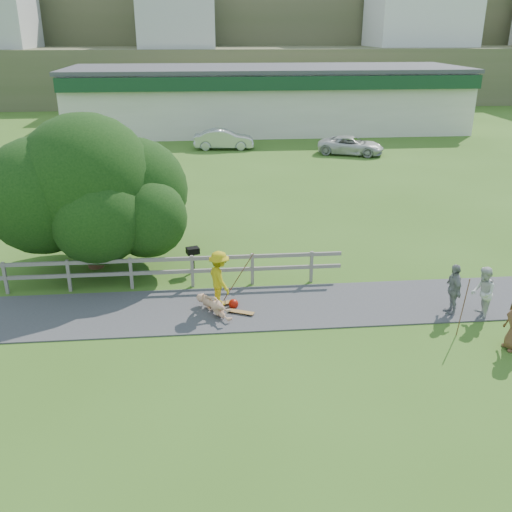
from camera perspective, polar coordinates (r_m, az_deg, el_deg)
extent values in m
plane|color=#39601B|center=(16.34, 0.67, -7.61)|extent=(260.00, 260.00, 0.00)
cube|color=#3A393C|center=(17.65, 0.16, -5.17)|extent=(34.00, 3.00, 0.04)
cube|color=#625D56|center=(20.06, -23.78, -2.03)|extent=(0.10, 0.10, 1.10)
cube|color=#625D56|center=(19.51, -18.21, -1.89)|extent=(0.10, 0.10, 1.10)
cube|color=#625D56|center=(19.15, -12.38, -1.71)|extent=(0.10, 0.10, 1.10)
cube|color=#625D56|center=(18.99, -6.39, -1.51)|extent=(0.10, 0.10, 1.10)
cube|color=#625D56|center=(19.05, -0.36, -1.30)|extent=(0.10, 0.10, 1.10)
cube|color=#625D56|center=(19.31, 5.56, -1.07)|extent=(0.10, 0.10, 1.10)
cube|color=#625D56|center=(19.05, -13.98, -0.52)|extent=(15.00, 0.08, 0.12)
cube|color=#625D56|center=(19.22, -13.86, -1.76)|extent=(15.00, 0.08, 0.12)
cube|color=beige|center=(49.78, 1.05, 15.33)|extent=(32.00, 10.00, 4.80)
cube|color=#153B20|center=(44.46, 1.85, 16.87)|extent=(32.00, 0.60, 1.00)
cube|color=#454549|center=(49.56, 1.07, 18.26)|extent=(32.50, 10.50, 0.30)
cube|color=#4C5733|center=(69.35, -4.32, 17.61)|extent=(220.00, 14.00, 6.00)
cube|color=beige|center=(69.18, -4.49, 22.98)|extent=(10.00, 9.00, 7.00)
cube|color=#4C5733|center=(82.18, -4.63, 20.69)|extent=(220.00, 14.00, 13.00)
cube|color=#4C5733|center=(95.20, -4.87, 23.24)|extent=(220.00, 14.00, 21.00)
imported|color=#B9A111|center=(17.40, -3.67, -2.54)|extent=(1.00, 1.27, 1.73)
imported|color=tan|center=(17.21, -4.21, -4.97)|extent=(1.56, 1.15, 0.58)
imported|color=beige|center=(18.04, 21.73, -3.45)|extent=(0.81, 0.93, 1.60)
imported|color=gray|center=(17.99, 19.13, -3.16)|extent=(0.44, 0.96, 1.61)
imported|color=#B1B2B9|center=(41.38, -3.25, 11.58)|extent=(4.29, 1.70, 1.39)
imported|color=silver|center=(40.03, 9.47, 10.85)|extent=(4.84, 3.54, 1.22)
sphere|color=#A11405|center=(17.60, -2.27, -4.79)|extent=(0.30, 0.30, 0.30)
cylinder|color=brown|center=(17.77, -1.79, -1.75)|extent=(0.03, 0.03, 1.86)
cylinder|color=brown|center=(16.80, 19.99, -4.86)|extent=(0.03, 0.03, 1.73)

